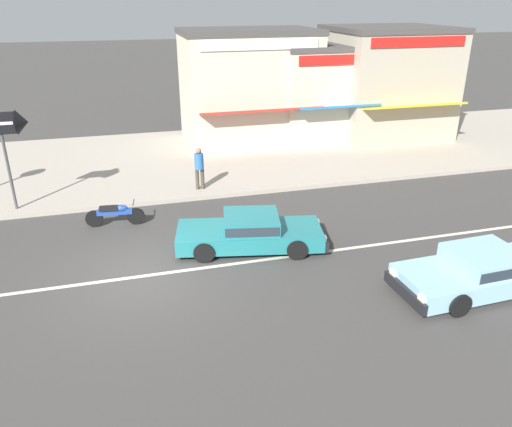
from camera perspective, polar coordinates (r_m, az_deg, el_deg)
ground_plane at (r=13.89m, az=-12.54°, el=-6.97°), size 160.00×160.00×0.00m
lane_centre_stripe at (r=13.89m, az=-12.54°, el=-6.96°), size 50.40×0.14×0.01m
kerb_strip at (r=23.05m, az=-14.24°, el=5.58°), size 68.00×10.00×0.15m
sedan_teal_0 at (r=14.77m, az=-0.61°, el=-2.07°), size 4.61×2.46×1.06m
sedan_pale_blue_1 at (r=14.03m, az=24.57°, el=-5.88°), size 4.70×2.01×1.06m
motorcycle_0 at (r=16.89m, az=-15.78°, el=0.01°), size 1.89×0.56×0.80m
arrow_signboard at (r=18.27m, az=-25.59°, el=8.92°), size 1.42×0.80×3.40m
pedestrian_near_clock at (r=18.93m, az=-6.50°, el=5.47°), size 0.34×0.34×1.61m
shopfront_corner_warung at (r=27.36m, az=14.61°, el=14.35°), size 5.74×6.00×5.41m
shopfront_mid_block at (r=25.01m, az=-0.84°, el=14.23°), size 6.35×5.03×5.39m
shopfront_far_kios at (r=26.11m, az=7.11°, el=13.66°), size 4.49×5.16×4.66m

